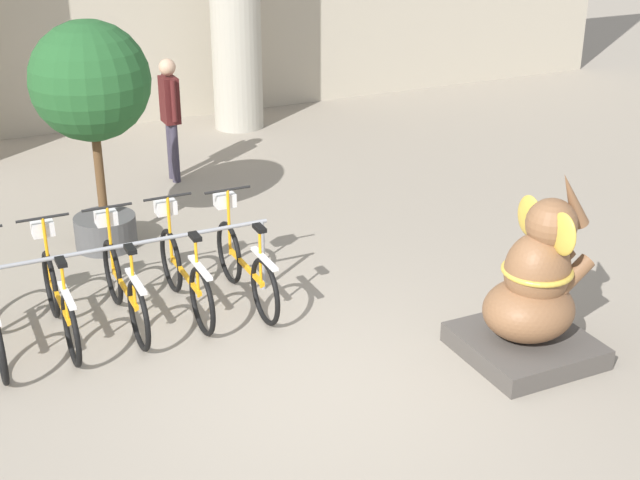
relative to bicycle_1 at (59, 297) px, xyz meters
The scene contains 9 objects.
ground_plane 2.59m from the bicycle_1, 45.92° to the right, with size 60.00×60.00×0.00m, color gray.
bike_rack 0.64m from the bicycle_1, 10.76° to the left, with size 3.00×0.05×0.77m.
bicycle_1 is the anchor object (origin of this frame).
bicycle_2 0.60m from the bicycle_1, ahead, with size 0.48×1.65×1.05m.
bicycle_3 1.20m from the bicycle_1, ahead, with size 0.48×1.65×1.05m.
bicycle_4 1.80m from the bicycle_1, ahead, with size 0.48×1.65×1.05m.
elephant_statue 4.27m from the bicycle_1, 29.67° to the right, with size 1.08×1.08×1.71m.
person_pedestrian 4.36m from the bicycle_1, 59.41° to the left, with size 0.22×0.47×1.67m.
potted_tree 2.48m from the bicycle_1, 65.94° to the left, with size 1.29×1.29×2.56m.
Camera 1 is at (-2.72, -5.73, 4.14)m, focal length 50.00 mm.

